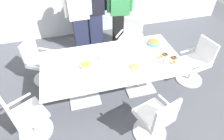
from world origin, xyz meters
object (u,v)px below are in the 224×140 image
at_px(office_chair_4, 130,41).
at_px(donut_platter, 167,59).
at_px(office_chair_3, 196,64).
at_px(office_chair_1, 26,119).
at_px(napkin_pile, 104,56).
at_px(office_chair_2, 155,120).
at_px(snack_bowl_pretzels, 153,42).
at_px(person_standing_2, 120,11).
at_px(conference_table, 112,67).
at_px(person_standing_1, 94,11).
at_px(snack_bowl_cookies, 134,68).
at_px(snack_bowl_chips_yellow, 86,65).
at_px(office_chair_0, 40,63).
at_px(person_standing_0, 79,15).

xyz_separation_m(office_chair_4, donut_platter, (0.24, -1.21, 0.36)).
bearing_deg(office_chair_3, office_chair_4, 32.75).
distance_m(office_chair_1, napkin_pile, 1.58).
bearing_deg(office_chair_1, office_chair_2, 45.29).
xyz_separation_m(office_chair_1, snack_bowl_pretzels, (2.37, 0.86, 0.39)).
height_order(office_chair_2, person_standing_2, person_standing_2).
height_order(conference_table, donut_platter, donut_platter).
bearing_deg(person_standing_2, office_chair_3, 130.37).
relative_size(office_chair_1, donut_platter, 2.59).
distance_m(conference_table, office_chair_3, 1.71).
relative_size(office_chair_2, napkin_pile, 5.48).
relative_size(person_standing_1, snack_bowl_pretzels, 7.33).
xyz_separation_m(office_chair_2, snack_bowl_cookies, (-0.09, 0.76, 0.39)).
xyz_separation_m(office_chair_3, office_chair_4, (-1.00, 1.10, 0.00)).
bearing_deg(snack_bowl_cookies, office_chair_4, 72.70).
height_order(conference_table, snack_bowl_chips_yellow, snack_bowl_chips_yellow).
xyz_separation_m(office_chair_2, snack_bowl_chips_yellow, (-0.82, 1.03, 0.39)).
distance_m(office_chair_1, office_chair_2, 1.91).
height_order(office_chair_0, person_standing_2, person_standing_2).
relative_size(conference_table, person_standing_2, 1.42).
relative_size(snack_bowl_cookies, napkin_pile, 1.19).
distance_m(office_chair_1, snack_bowl_chips_yellow, 1.20).
bearing_deg(donut_platter, office_chair_1, -171.72).
relative_size(conference_table, office_chair_4, 2.64).
xyz_separation_m(conference_table, person_standing_0, (-0.34, 1.56, 0.30)).
bearing_deg(snack_bowl_cookies, person_standing_1, 96.87).
bearing_deg(person_standing_0, snack_bowl_chips_yellow, 83.71).
bearing_deg(office_chair_3, conference_table, 77.24).
height_order(office_chair_3, snack_bowl_cookies, office_chair_3).
bearing_deg(snack_bowl_pretzels, office_chair_4, 106.46).
distance_m(office_chair_3, napkin_pile, 1.86).
bearing_deg(person_standing_1, napkin_pile, 80.35).
bearing_deg(person_standing_2, conference_table, 77.19).
distance_m(office_chair_2, donut_platter, 1.10).
bearing_deg(napkin_pile, person_standing_0, 99.27).
distance_m(conference_table, napkin_pile, 0.24).
height_order(office_chair_0, snack_bowl_chips_yellow, office_chair_0).
bearing_deg(office_chair_3, snack_bowl_chips_yellow, 79.09).
bearing_deg(person_standing_2, napkin_pile, 71.82).
bearing_deg(person_standing_0, snack_bowl_pretzels, 132.32).
height_order(office_chair_2, office_chair_3, same).
distance_m(person_standing_1, snack_bowl_pretzels, 1.66).
xyz_separation_m(office_chair_1, office_chair_4, (2.17, 1.56, 0.00)).
relative_size(office_chair_1, person_standing_2, 0.54).
distance_m(office_chair_3, person_standing_1, 2.51).
bearing_deg(office_chair_1, person_standing_0, 123.04).
bearing_deg(snack_bowl_chips_yellow, office_chair_1, -153.25).
height_order(conference_table, office_chair_4, office_chair_4).
xyz_separation_m(conference_table, snack_bowl_cookies, (0.28, -0.32, 0.17)).
bearing_deg(napkin_pile, conference_table, -51.76).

